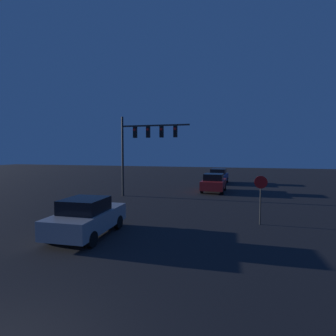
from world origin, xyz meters
name	(u,v)px	position (x,y,z in m)	size (l,w,h in m)	color
car_near	(87,217)	(-2.30, 6.96, 0.84)	(2.15, 4.25, 1.69)	#99999E
car_mid	(214,183)	(1.84, 21.20, 0.84)	(2.09, 4.22, 1.69)	#B21E1E
car_far	(218,176)	(1.71, 27.90, 0.84)	(2.20, 4.27, 1.69)	navy
traffic_signal_mast	(143,140)	(-3.49, 16.99, 4.61)	(5.71, 0.30, 6.56)	#2D2D2D
stop_sign	(261,191)	(5.15, 10.84, 1.70)	(0.64, 0.07, 2.48)	#2D2D2D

